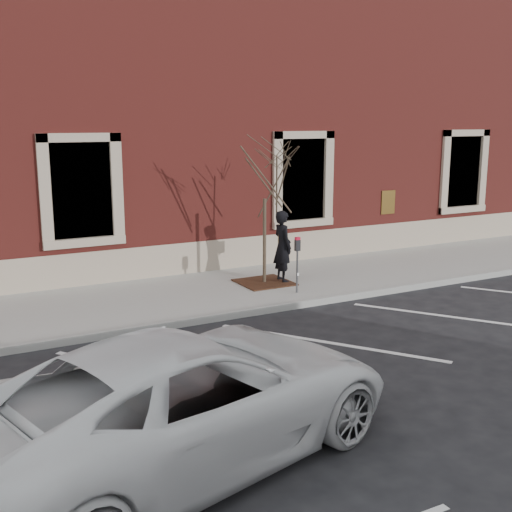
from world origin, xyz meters
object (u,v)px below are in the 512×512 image
man (283,246)px  white_truck (186,397)px  sapling (265,175)px  parking_meter (297,254)px

man → white_truck: bearing=144.4°
man → sapling: bearing=82.4°
parking_meter → sapling: 2.05m
parking_meter → white_truck: (-4.86, -5.36, -0.26)m
sapling → man: bearing=-10.5°
man → parking_meter: man is taller
man → parking_meter: size_ratio=1.36×
parking_meter → white_truck: size_ratio=0.23×
sapling → parking_meter: bearing=-78.6°
parking_meter → sapling: size_ratio=0.35×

